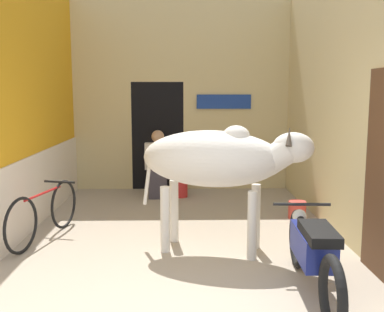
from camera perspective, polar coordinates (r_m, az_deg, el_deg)
The scene contains 9 objects.
wall_left_shopfront at distance 6.27m, azimuth -21.32°, elevation 6.48°, with size 0.25×5.26×3.60m.
wall_back_with_doorway at distance 8.79m, azimuth -2.42°, elevation 5.94°, with size 4.06×0.93×3.60m.
wall_right_with_door at distance 6.22m, azimuth 18.63°, elevation 6.95°, with size 0.22×5.26×3.60m.
cow at distance 5.19m, azimuth 3.34°, elevation -0.51°, with size 2.03×1.09×1.49m.
motorcycle_near at distance 4.34m, azimuth 15.07°, elevation -11.54°, with size 0.58×1.95×0.74m.
bicycle at distance 6.02m, azimuth -18.23°, elevation -6.89°, with size 0.53×1.64×0.68m.
shopkeeper_seated at distance 7.95m, azimuth -4.35°, elevation -0.80°, with size 0.46×0.34×1.19m.
plastic_stool at distance 8.02m, azimuth -1.48°, elevation -3.51°, with size 0.36×0.36×0.45m.
bucket at distance 6.87m, azimuth 13.21°, elevation -6.67°, with size 0.26×0.26×0.26m.
Camera 1 is at (0.02, -3.27, 1.86)m, focal length 42.00 mm.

